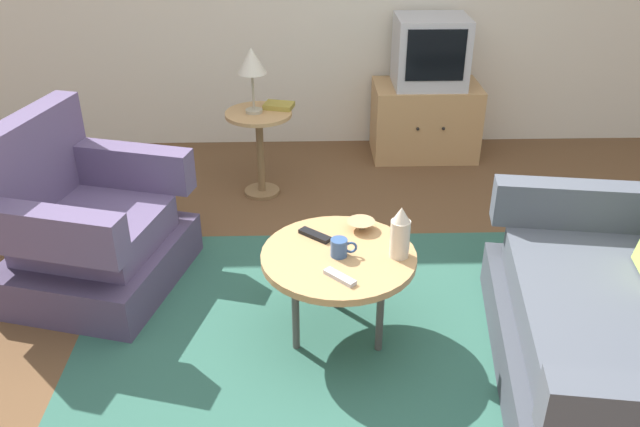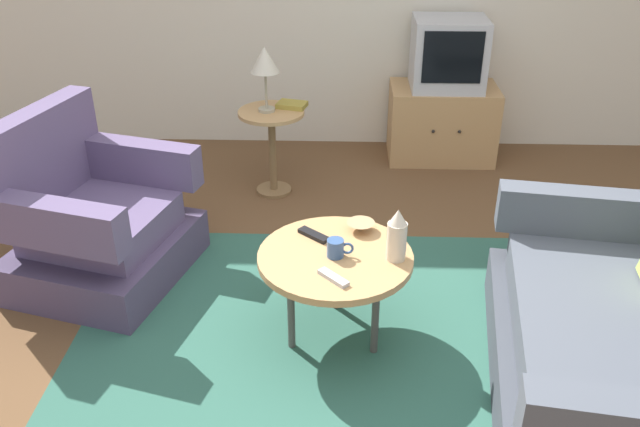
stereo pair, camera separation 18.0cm
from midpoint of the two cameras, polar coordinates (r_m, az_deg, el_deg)
name	(u,v)px [view 2 (the right image)]	position (r m, az deg, el deg)	size (l,w,h in m)	color
ground_plane	(335,342)	(3.34, 2.89, -10.93)	(16.00, 16.00, 0.00)	brown
area_rug	(334,334)	(3.38, 2.78, -10.29)	(2.58, 1.93, 0.00)	#2D5B4C
armchair	(93,223)	(3.84, -17.59, -0.81)	(1.02, 1.09, 0.93)	#4B3E5C
couch	(626,345)	(3.16, 26.20, -10.13)	(1.14, 1.71, 0.91)	#3E424B
coffee_table	(335,261)	(3.13, 2.96, -4.12)	(0.73, 0.73, 0.47)	tan
side_table	(272,135)	(4.53, -2.99, 6.69)	(0.44, 0.44, 0.60)	tan
tv_stand	(442,123)	(5.24, 11.35, 7.61)	(0.79, 0.50, 0.56)	tan
television	(448,54)	(5.07, 11.95, 13.23)	(0.52, 0.43, 0.51)	#B7B7BC
table_lamp	(265,62)	(4.37, -3.54, 12.82)	(0.19, 0.19, 0.43)	#9E937A
vase	(397,235)	(3.04, 8.29, -1.90)	(0.09, 0.09, 0.25)	beige
mug	(336,248)	(3.07, 3.09, -3.01)	(0.12, 0.08, 0.09)	#335184
bowl	(361,226)	(3.29, 5.07, -1.13)	(0.14, 0.14, 0.05)	tan
tv_remote_dark	(314,235)	(3.23, 1.06, -1.87)	(0.16, 0.15, 0.02)	black
tv_remote_silver	(333,278)	(2.93, 2.92, -5.54)	(0.14, 0.15, 0.02)	#B2B2B7
book	(292,105)	(4.53, -1.27, 9.27)	(0.22, 0.18, 0.03)	olive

